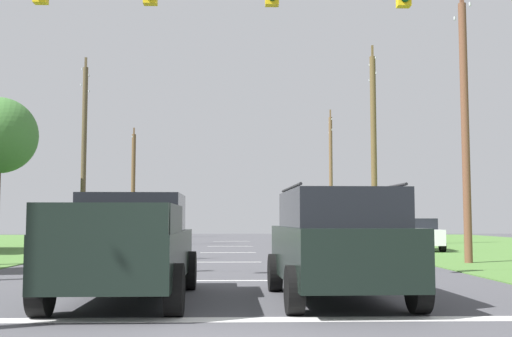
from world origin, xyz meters
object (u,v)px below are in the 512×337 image
at_px(utility_pole_far_right, 374,146).
at_px(utility_pole_distant_right, 84,151).
at_px(utility_pole_mid_right, 465,126).
at_px(suv_black, 337,242).
at_px(utility_pole_distant_left, 133,184).
at_px(pickup_truck, 128,247).
at_px(distant_car_crossing_white, 416,234).
at_px(overhead_signal_span, 223,80).
at_px(utility_pole_near_left, 331,173).

bearing_deg(utility_pole_far_right, utility_pole_distant_right, -177.94).
distance_m(utility_pole_mid_right, utility_pole_far_right, 14.89).
distance_m(suv_black, utility_pole_far_right, 25.60).
bearing_deg(utility_pole_distant_left, suv_black, -75.71).
xyz_separation_m(pickup_truck, utility_pole_mid_right, (9.67, 9.42, 3.65)).
xyz_separation_m(suv_black, utility_pole_far_right, (5.97, 24.46, 4.62)).
height_order(distant_car_crossing_white, utility_pole_distant_left, utility_pole_distant_left).
height_order(pickup_truck, utility_pole_distant_right, utility_pole_distant_right).
distance_m(overhead_signal_span, suv_black, 5.35).
bearing_deg(distant_car_crossing_white, utility_pole_near_left, 91.68).
relative_size(pickup_truck, utility_pole_distant_left, 0.60).
relative_size(suv_black, utility_pole_far_right, 0.42).
xyz_separation_m(suv_black, utility_pole_distant_right, (-10.38, 23.87, 4.24)).
bearing_deg(suv_black, pickup_truck, 177.07).
height_order(overhead_signal_span, distant_car_crossing_white, overhead_signal_span).
distance_m(pickup_truck, suv_black, 3.79).
distance_m(utility_pole_near_left, utility_pole_distant_right, 23.50).
xyz_separation_m(utility_pole_mid_right, utility_pole_distant_right, (-16.26, 14.26, 0.68)).
distance_m(overhead_signal_span, utility_pole_far_right, 22.75).
xyz_separation_m(overhead_signal_span, distant_car_crossing_white, (8.71, 15.04, -3.94)).
xyz_separation_m(distant_car_crossing_white, utility_pole_far_right, (-0.58, 6.19, 4.89)).
height_order(pickup_truck, utility_pole_far_right, utility_pole_far_right).
height_order(overhead_signal_span, pickup_truck, overhead_signal_span).
height_order(overhead_signal_span, utility_pole_near_left, utility_pole_near_left).
bearing_deg(overhead_signal_span, utility_pole_far_right, 69.04).
xyz_separation_m(overhead_signal_span, utility_pole_near_left, (8.05, 37.60, 0.56)).
xyz_separation_m(utility_pole_distant_right, utility_pole_distant_left, (-0.07, 17.13, -0.93)).
distance_m(suv_black, utility_pole_distant_left, 42.44).
bearing_deg(utility_pole_mid_right, utility_pole_distant_left, 117.49).
relative_size(utility_pole_distant_right, utility_pole_distant_left, 1.17).
relative_size(utility_pole_far_right, utility_pole_distant_left, 1.27).
xyz_separation_m(overhead_signal_span, utility_pole_distant_left, (-8.28, 37.77, -0.36)).
xyz_separation_m(distant_car_crossing_white, utility_pole_distant_left, (-17.00, 22.73, 3.58)).
bearing_deg(utility_pole_near_left, pickup_truck, -103.39).
bearing_deg(utility_pole_far_right, utility_pole_mid_right, -90.31).
bearing_deg(utility_pole_near_left, distant_car_crossing_white, -88.32).
distance_m(distant_car_crossing_white, utility_pole_distant_right, 18.39).
distance_m(overhead_signal_span, pickup_truck, 5.10).
bearing_deg(suv_black, utility_pole_far_right, 76.28).
xyz_separation_m(pickup_truck, suv_black, (3.79, -0.19, 0.09)).
xyz_separation_m(overhead_signal_span, utility_pole_distant_right, (-8.22, 20.64, 0.57)).
xyz_separation_m(utility_pole_near_left, utility_pole_distant_left, (-16.33, 0.17, -0.92)).
bearing_deg(utility_pole_far_right, pickup_truck, -111.90).
bearing_deg(utility_pole_distant_left, overhead_signal_span, -77.63).
bearing_deg(pickup_truck, utility_pole_distant_right, 105.55).
bearing_deg(utility_pole_distant_left, utility_pole_far_right, -45.23).
xyz_separation_m(suv_black, utility_pole_near_left, (5.89, 40.84, 4.23)).
bearing_deg(distant_car_crossing_white, utility_pole_distant_right, 161.69).
xyz_separation_m(distant_car_crossing_white, utility_pole_distant_right, (-16.93, 5.60, 4.51)).
bearing_deg(utility_pole_mid_right, distant_car_crossing_white, 85.61).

